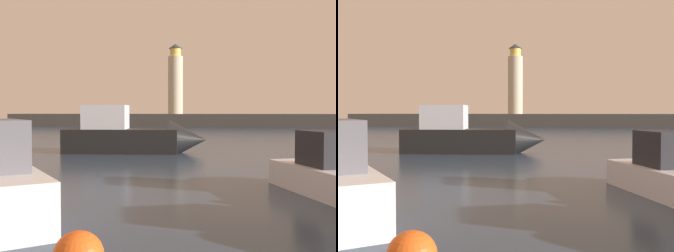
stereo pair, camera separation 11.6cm
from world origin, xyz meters
The scene contains 4 objects.
ground_plane centered at (0.00, 36.27, 0.00)m, with size 220.00×220.00×0.00m, color #2D3D51.
breakwater centered at (0.00, 72.54, 1.17)m, with size 76.86×6.82×2.35m, color #423F3D.
lighthouse centered at (-7.40, 72.54, 8.33)m, with size 2.67×2.67×12.63m.
motorboat_4 centered at (-3.00, 25.57, 1.08)m, with size 9.65×3.76×3.62m.
Camera 2 is at (3.59, -1.08, 2.72)m, focal length 43.92 mm.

